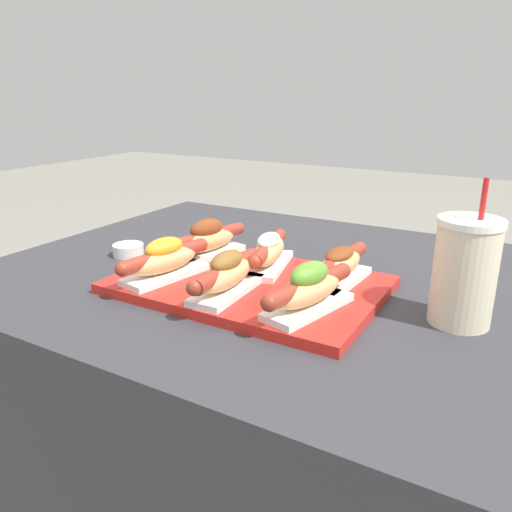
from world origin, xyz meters
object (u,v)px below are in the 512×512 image
(hot_dog_3, at_px, (207,240))
(sauce_bowl, at_px, (128,249))
(hot_dog_1, at_px, (227,274))
(hot_dog_5, at_px, (339,266))
(serving_tray, at_px, (250,285))
(hot_dog_4, at_px, (268,251))
(drink_cup, at_px, (465,272))
(hot_dog_2, at_px, (309,289))
(hot_dog_0, at_px, (165,260))

(hot_dog_3, xyz_separation_m, sauce_bowl, (-0.18, -0.04, -0.04))
(hot_dog_3, distance_m, sauce_bowl, 0.19)
(hot_dog_1, distance_m, sauce_bowl, 0.34)
(hot_dog_1, xyz_separation_m, hot_dog_5, (0.15, 0.13, -0.00))
(serving_tray, bearing_deg, hot_dog_5, 24.24)
(hot_dog_4, relative_size, hot_dog_5, 0.98)
(hot_dog_3, distance_m, hot_dog_5, 0.29)
(hot_dog_4, xyz_separation_m, drink_cup, (0.35, -0.03, 0.03))
(hot_dog_2, bearing_deg, hot_dog_1, -178.44)
(drink_cup, bearing_deg, hot_dog_3, 176.59)
(hot_dog_4, bearing_deg, sauce_bowl, -173.27)
(hot_dog_1, bearing_deg, hot_dog_4, 90.50)
(hot_dog_1, relative_size, hot_dog_3, 1.02)
(hot_dog_0, relative_size, hot_dog_4, 1.01)
(hot_dog_3, relative_size, drink_cup, 0.89)
(hot_dog_0, bearing_deg, hot_dog_5, 24.53)
(serving_tray, relative_size, hot_dog_2, 2.30)
(hot_dog_3, height_order, hot_dog_4, hot_dog_3)
(hot_dog_1, distance_m, hot_dog_4, 0.14)
(hot_dog_1, bearing_deg, drink_cup, 18.18)
(hot_dog_0, xyz_separation_m, drink_cup, (0.48, 0.11, 0.03))
(serving_tray, distance_m, hot_dog_0, 0.16)
(hot_dog_0, relative_size, drink_cup, 0.90)
(sauce_bowl, bearing_deg, hot_dog_1, -18.24)
(sauce_bowl, distance_m, drink_cup, 0.68)
(hot_dog_0, relative_size, hot_dog_3, 1.01)
(hot_dog_3, relative_size, sauce_bowl, 3.07)
(hot_dog_1, distance_m, hot_dog_2, 0.15)
(hot_dog_0, bearing_deg, hot_dog_1, -2.39)
(hot_dog_4, relative_size, sauce_bowl, 3.07)
(hot_dog_2, relative_size, sauce_bowl, 3.07)
(hot_dog_2, xyz_separation_m, hot_dog_3, (-0.29, 0.14, -0.00))
(hot_dog_3, xyz_separation_m, drink_cup, (0.49, -0.03, 0.03))
(hot_dog_5, bearing_deg, drink_cup, -5.47)
(hot_dog_1, bearing_deg, hot_dog_3, 134.53)
(serving_tray, distance_m, hot_dog_3, 0.17)
(hot_dog_2, relative_size, hot_dog_3, 1.00)
(serving_tray, bearing_deg, sauce_bowl, 173.69)
(serving_tray, height_order, hot_dog_3, hot_dog_3)
(sauce_bowl, bearing_deg, serving_tray, -6.31)
(hot_dog_1, height_order, hot_dog_4, hot_dog_1)
(hot_dog_5, relative_size, sauce_bowl, 3.14)
(hot_dog_2, relative_size, hot_dog_5, 0.98)
(hot_dog_3, bearing_deg, drink_cup, -3.41)
(hot_dog_4, distance_m, sauce_bowl, 0.33)
(hot_dog_2, distance_m, sauce_bowl, 0.48)
(hot_dog_0, xyz_separation_m, hot_dog_5, (0.28, 0.13, -0.00))
(serving_tray, relative_size, hot_dog_5, 2.25)
(hot_dog_1, bearing_deg, hot_dog_2, 1.56)
(serving_tray, relative_size, drink_cup, 2.05)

